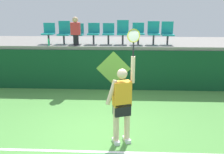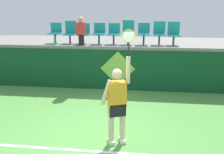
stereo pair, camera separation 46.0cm
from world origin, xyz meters
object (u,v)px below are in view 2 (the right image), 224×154
tennis_player (117,102)px  stadium_chair_4 (114,32)px  stadium_chair_1 (70,31)px  stadium_chair_7 (159,32)px  spectator_0 (81,30)px  stadium_chair_2 (84,32)px  stadium_chair_3 (99,32)px  stadium_chair_8 (174,33)px  water_bottle (55,42)px  stadium_chair_0 (55,32)px  stadium_chair_6 (144,32)px  stadium_chair_5 (128,31)px

tennis_player → stadium_chair_4: 4.53m
tennis_player → stadium_chair_1: (-2.26, 4.38, 1.08)m
stadium_chair_7 → spectator_0: spectator_0 is taller
stadium_chair_2 → stadium_chair_3: (0.61, -0.00, 0.02)m
stadium_chair_8 → stadium_chair_3: bearing=-179.8°
water_bottle → stadium_chair_7: (3.87, 0.52, 0.34)m
stadium_chair_1 → stadium_chair_7: (3.41, -0.00, 0.02)m
tennis_player → stadium_chair_3: tennis_player is taller
stadium_chair_1 → stadium_chair_2: bearing=-1.2°
stadium_chair_7 → stadium_chair_0: bearing=-179.9°
stadium_chair_0 → stadium_chair_7: bearing=0.1°
stadium_chair_4 → tennis_player: bearing=-82.7°
stadium_chair_2 → stadium_chair_6: bearing=-0.0°
stadium_chair_0 → stadium_chair_2: bearing=0.1°
stadium_chair_5 → tennis_player: bearing=-89.8°
stadium_chair_2 → stadium_chair_4: stadium_chair_4 is taller
stadium_chair_6 → stadium_chair_7: bearing=0.8°
water_bottle → tennis_player: bearing=-54.7°
stadium_chair_3 → stadium_chair_6: bearing=-0.0°
stadium_chair_3 → stadium_chair_1: bearing=179.4°
spectator_0 → stadium_chair_1: bearing=141.7°
stadium_chair_4 → stadium_chair_6: (1.13, -0.00, 0.02)m
stadium_chair_2 → stadium_chair_1: bearing=178.8°
stadium_chair_3 → spectator_0: 0.74m
stadium_chair_1 → stadium_chair_4: bearing=-0.4°
stadium_chair_3 → stadium_chair_8: stadium_chair_8 is taller
water_bottle → stadium_chair_4: size_ratio=0.33×
stadium_chair_2 → stadium_chair_8: stadium_chair_8 is taller
stadium_chair_6 → stadium_chair_8: (1.10, 0.01, -0.00)m
water_bottle → spectator_0: (0.99, 0.11, 0.41)m
stadium_chair_1 → stadium_chair_4: stadium_chair_1 is taller
stadium_chair_6 → stadium_chair_8: stadium_chair_8 is taller
spectator_0 → stadium_chair_6: bearing=9.9°
spectator_0 → stadium_chair_8: bearing=6.9°
stadium_chair_0 → water_bottle: bearing=-75.9°
stadium_chair_2 → stadium_chair_0: bearing=-179.9°
tennis_player → stadium_chair_5: bearing=90.2°
spectator_0 → water_bottle: bearing=-173.6°
water_bottle → stadium_chair_7: stadium_chair_7 is taller
tennis_player → stadium_chair_6: bearing=82.5°
stadium_chair_4 → stadium_chair_6: bearing=-0.0°
stadium_chair_3 → stadium_chair_5: bearing=0.6°
stadium_chair_8 → stadium_chair_1: bearing=180.0°
stadium_chair_6 → stadium_chair_1: bearing=179.8°
water_bottle → spectator_0: 1.08m
tennis_player → stadium_chair_2: size_ratio=3.34×
stadium_chair_0 → spectator_0: bearing=-19.9°
stadium_chair_0 → stadium_chair_1: 0.59m
stadium_chair_1 → stadium_chair_7: 3.41m
water_bottle → stadium_chair_0: stadium_chair_0 is taller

